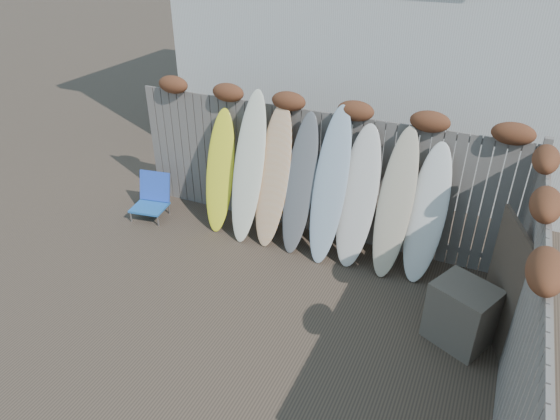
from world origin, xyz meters
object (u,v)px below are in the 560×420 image
at_px(beach_chair, 152,197).
at_px(wooden_crate, 461,314).
at_px(surfboard_0, 220,172).
at_px(lattice_panel, 505,286).

distance_m(beach_chair, wooden_crate, 5.17).
bearing_deg(beach_chair, surfboard_0, 11.09).
relative_size(wooden_crate, lattice_panel, 0.50).
xyz_separation_m(beach_chair, surfboard_0, (1.22, 0.24, 0.61)).
bearing_deg(lattice_panel, surfboard_0, 149.41).
bearing_deg(beach_chair, wooden_crate, -9.79).
height_order(lattice_panel, surfboard_0, surfboard_0).
height_order(beach_chair, wooden_crate, wooden_crate).
xyz_separation_m(wooden_crate, surfboard_0, (-3.88, 1.12, 0.56)).
xyz_separation_m(beach_chair, wooden_crate, (5.10, -0.88, 0.06)).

